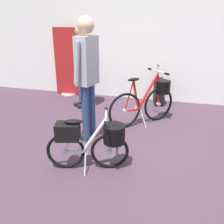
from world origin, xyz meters
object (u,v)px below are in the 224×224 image
Objects in this scene: folding_bike_foreground at (91,140)px; rolling_suitcase at (159,91)px; floor_banner_stand at (67,66)px; visitor_near_wall at (87,72)px; display_bike_left at (148,100)px; visitor_browsing at (82,62)px.

folding_bike_foreground is 1.17× the size of rolling_suitcase.
floor_banner_stand is 2.44m from visitor_near_wall.
display_bike_left is 1.16× the size of rolling_suitcase.
floor_banner_stand is 3.23m from folding_bike_foreground.
visitor_browsing is at bearing 115.23° from visitor_near_wall.
visitor_near_wall is at bearing 112.84° from folding_bike_foreground.
visitor_browsing is (0.65, -0.69, 0.23)m from floor_banner_stand.
visitor_browsing is 1.93× the size of rolling_suitcase.
visitor_near_wall is (-0.77, -0.86, 0.60)m from display_bike_left.
floor_banner_stand is at bearing 133.61° from visitor_browsing.
floor_banner_stand is 1.59× the size of display_bike_left.
floor_banner_stand reaches higher than rolling_suitcase.
floor_banner_stand reaches higher than display_bike_left.
rolling_suitcase is (0.53, 2.66, -0.11)m from folding_bike_foreground.
display_bike_left is 0.60× the size of visitor_browsing.
floor_banner_stand is at bearing 176.66° from rolling_suitcase.
folding_bike_foreground is (1.61, -2.78, -0.29)m from floor_banner_stand.
rolling_suitcase is at bearing -3.34° from floor_banner_stand.
rolling_suitcase is at bearing 78.71° from folding_bike_foreground.
display_bike_left is at bearing -19.37° from visitor_browsing.
display_bike_left is 0.54× the size of visitor_near_wall.
rolling_suitcase is (2.14, -0.12, -0.40)m from floor_banner_stand.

